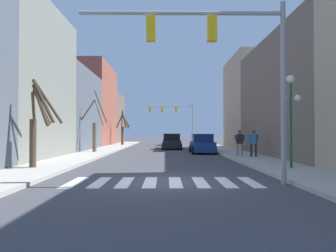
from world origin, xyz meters
TOP-DOWN VIEW (x-y plane):
  - ground_plane at (0.00, 0.00)m, footprint 240.00×240.00m
  - sidewalk_left at (-5.77, 0.00)m, footprint 2.75×90.00m
  - sidewalk_right at (5.77, 0.00)m, footprint 2.75×90.00m
  - building_row_left at (-10.14, 18.90)m, footprint 6.00×52.54m
  - building_row_right at (10.14, 10.06)m, footprint 6.00×33.75m
  - crosswalk_stripes at (0.00, -0.09)m, footprint 6.75×2.60m
  - traffic_signal_near at (2.10, -0.69)m, footprint 7.08×0.28m
  - traffic_signal_far at (1.50, 36.38)m, footprint 7.08×0.28m
  - street_lamp_right_corner at (5.92, 3.27)m, footprint 0.95×0.36m
  - car_parked_right_far at (0.84, 33.41)m, footprint 2.12×4.51m
  - car_parked_left_far at (0.77, 22.63)m, footprint 2.09×4.34m
  - car_at_intersection at (3.25, 16.06)m, footprint 2.03×4.33m
  - pedestrian_waiting_at_curb at (5.22, 10.68)m, footprint 0.78×0.30m
  - pedestrian_on_right_sidewalk at (6.01, 10.04)m, footprint 0.71×0.48m
  - street_tree_left_mid at (-5.50, 31.45)m, footprint 1.87×2.80m
  - street_tree_left_far at (-5.89, 15.99)m, footprint 2.75×2.08m
  - street_tree_right_near at (-5.93, 3.59)m, footprint 1.94×1.66m

SIDE VIEW (x-z plane):
  - ground_plane at x=0.00m, z-range 0.00..0.00m
  - crosswalk_stripes at x=0.00m, z-range 0.00..0.01m
  - sidewalk_left at x=-5.77m, z-range 0.00..0.15m
  - sidewalk_right at x=5.77m, z-range 0.00..0.15m
  - car_parked_left_far at x=0.77m, z-range -0.05..1.59m
  - car_parked_right_far at x=0.84m, z-range -0.05..1.59m
  - car_at_intersection at x=3.25m, z-range -0.06..1.60m
  - pedestrian_waiting_at_curb at x=5.22m, z-range 0.32..2.12m
  - pedestrian_on_right_sidewalk at x=6.01m, z-range 0.32..2.13m
  - street_tree_left_far at x=-5.89m, z-range -0.50..4.72m
  - street_tree_right_near at x=-5.93m, z-range 0.16..4.34m
  - street_tree_left_mid at x=-5.50m, z-range 0.05..4.65m
  - street_lamp_right_corner at x=5.92m, z-range 1.04..5.35m
  - traffic_signal_far at x=1.50m, z-range 1.49..7.57m
  - traffic_signal_near at x=2.10m, z-range 1.44..7.72m
  - building_row_left at x=-10.14m, z-range -0.85..10.68m
  - building_row_right at x=10.14m, z-range -1.02..11.11m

